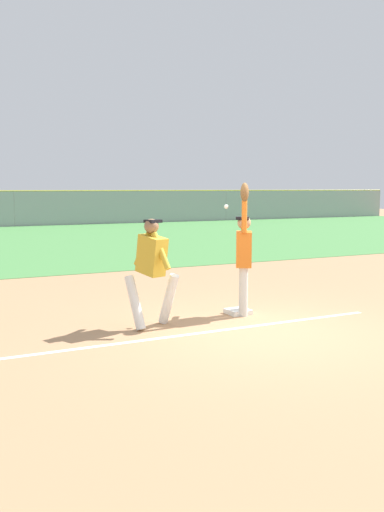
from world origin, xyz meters
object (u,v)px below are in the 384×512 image
at_px(first_base, 238,312).
at_px(fielder, 244,251).
at_px(parked_car_red, 22,212).
at_px(baseball, 226,207).
at_px(runner, 152,265).
at_px(parked_car_black, 102,211).

xyz_separation_m(first_base, fielder, (0.03, -0.12, 1.08)).
bearing_deg(parked_car_red, baseball, -90.54).
bearing_deg(runner, baseball, -11.79).
bearing_deg(runner, parked_car_black, 56.41).
distance_m(baseball, parked_car_black, 28.77).
distance_m(first_base, baseball, 1.86).
bearing_deg(first_base, fielder, -73.84).
bearing_deg(first_base, baseball, -171.64).
relative_size(parked_car_red, parked_car_black, 0.97).
xyz_separation_m(first_base, runner, (-1.69, -0.21, 0.96)).
distance_m(fielder, parked_car_red, 27.48).
xyz_separation_m(runner, parked_car_black, (7.51, 28.27, -0.32)).
height_order(fielder, baseball, fielder).
relative_size(runner, baseball, 23.24).
bearing_deg(fielder, first_base, -43.51).
bearing_deg(baseball, runner, -173.09).
relative_size(first_base, runner, 0.22).
xyz_separation_m(fielder, parked_car_black, (5.79, 28.17, -0.45)).
distance_m(first_base, parked_car_red, 27.37).
bearing_deg(parked_car_black, first_base, -96.35).
height_order(runner, baseball, baseball).
bearing_deg(parked_car_black, baseball, -96.87).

